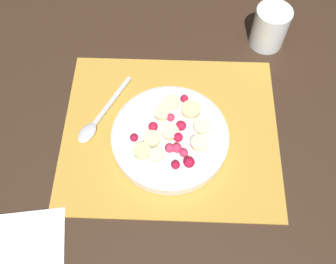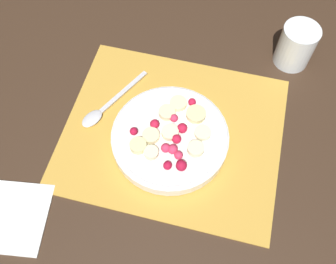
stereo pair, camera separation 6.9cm
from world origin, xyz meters
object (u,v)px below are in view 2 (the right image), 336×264
Objects in this scene: fruit_bowl at (168,136)px; drinking_glass at (296,46)px; spoon at (102,110)px; napkin at (12,217)px.

drinking_glass is at bearing 51.18° from fruit_bowl.
fruit_bowl is 1.33× the size of spoon.
drinking_glass is at bearing 150.35° from spoon.
fruit_bowl reaches higher than spoon.
fruit_bowl is at bearing -128.82° from drinking_glass.
napkin is at bearing 8.67° from spoon.
napkin is (-0.23, -0.21, -0.02)m from fruit_bowl.
fruit_bowl is 0.15m from spoon.
spoon is at bearing 71.02° from napkin.
fruit_bowl is 0.34m from drinking_glass.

